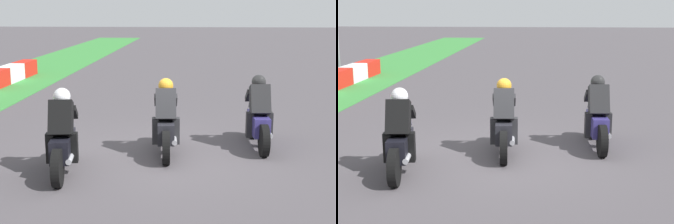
# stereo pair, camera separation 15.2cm
# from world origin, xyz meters

# --- Properties ---
(ground_plane) EXTENTS (120.00, 120.00, 0.00)m
(ground_plane) POSITION_xyz_m (0.00, 0.00, 0.00)
(ground_plane) COLOR #494448
(rider_lane_a) EXTENTS (2.04, 0.55, 1.51)m
(rider_lane_a) POSITION_xyz_m (0.74, -1.89, 0.62)
(rider_lane_a) COLOR black
(rider_lane_a) RESTS_ON ground_plane
(rider_lane_b) EXTENTS (2.04, 0.55, 1.51)m
(rider_lane_b) POSITION_xyz_m (0.11, 0.01, 0.62)
(rider_lane_b) COLOR black
(rider_lane_b) RESTS_ON ground_plane
(rider_lane_c) EXTENTS (2.04, 0.59, 1.51)m
(rider_lane_c) POSITION_xyz_m (-1.19, 1.73, 0.62)
(rider_lane_c) COLOR black
(rider_lane_c) RESTS_ON ground_plane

